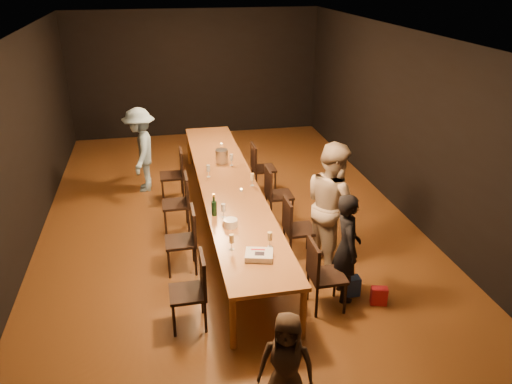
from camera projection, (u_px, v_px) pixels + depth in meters
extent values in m
plane|color=#442111|center=(229.00, 224.00, 8.26)|extent=(10.00, 10.00, 0.00)
cube|color=black|center=(196.00, 74.00, 12.09)|extent=(6.00, 0.04, 3.00)
cube|color=black|center=(344.00, 381.00, 3.18)|extent=(6.00, 0.04, 3.00)
cube|color=black|center=(18.00, 151.00, 7.08)|extent=(0.04, 10.00, 3.00)
cube|color=black|center=(408.00, 126.00, 8.18)|extent=(0.04, 10.00, 3.00)
cube|color=silver|center=(224.00, 36.00, 7.01)|extent=(6.00, 10.00, 0.04)
cube|color=brown|center=(228.00, 184.00, 7.95)|extent=(0.90, 6.00, 0.05)
cylinder|color=brown|center=(233.00, 322.00, 5.45)|extent=(0.08, 0.08, 0.70)
cylinder|color=brown|center=(303.00, 313.00, 5.60)|extent=(0.08, 0.08, 0.70)
cylinder|color=brown|center=(189.00, 148.00, 10.62)|extent=(0.08, 0.08, 0.70)
cylinder|color=brown|center=(226.00, 146.00, 10.77)|extent=(0.08, 0.08, 0.70)
imported|color=black|center=(347.00, 247.00, 6.19)|extent=(0.41, 0.56, 1.44)
imported|color=#BFA88F|center=(332.00, 205.00, 6.87)|extent=(0.83, 0.99, 1.81)
imported|color=#7CA3C0|center=(141.00, 150.00, 9.22)|extent=(0.67, 1.07, 1.58)
imported|color=#3D2D22|center=(286.00, 364.00, 4.62)|extent=(0.63, 0.53, 1.09)
cube|color=red|center=(379.00, 296.00, 6.27)|extent=(0.23, 0.16, 0.24)
cube|color=#224296|center=(351.00, 286.00, 6.44)|extent=(0.21, 0.14, 0.26)
cube|color=white|center=(259.00, 255.00, 5.89)|extent=(0.38, 0.34, 0.07)
cube|color=black|center=(260.00, 254.00, 5.85)|extent=(0.13, 0.11, 0.00)
cube|color=red|center=(258.00, 250.00, 5.93)|extent=(0.17, 0.07, 0.00)
cylinder|color=white|center=(231.00, 223.00, 6.59)|extent=(0.19, 0.19, 0.10)
cylinder|color=#AAAAAF|center=(222.00, 156.00, 8.69)|extent=(0.27, 0.27, 0.24)
cylinder|color=#B2B7B2|center=(269.00, 255.00, 5.94)|extent=(0.05, 0.05, 0.03)
cylinder|color=#B2B7B2|center=(241.00, 190.00, 7.64)|extent=(0.05, 0.05, 0.03)
cylinder|color=#B2B7B2|center=(221.00, 144.00, 9.59)|extent=(0.05, 0.05, 0.03)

